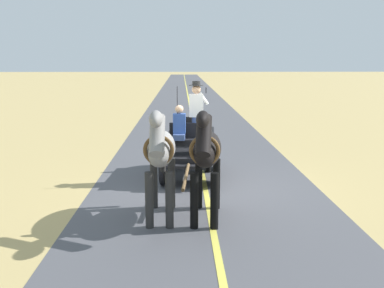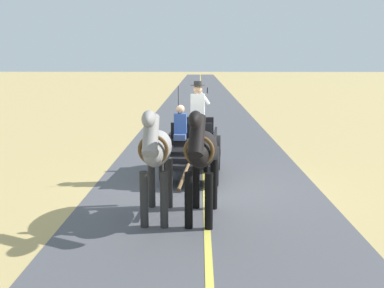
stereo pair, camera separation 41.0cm
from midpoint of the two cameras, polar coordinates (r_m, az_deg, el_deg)
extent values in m
plane|color=tan|center=(10.33, 0.60, -5.77)|extent=(200.00, 200.00, 0.00)
cube|color=#4C4C51|center=(10.33, 0.60, -5.75)|extent=(5.40, 160.00, 0.01)
cube|color=#DBCC4C|center=(10.32, 0.60, -5.72)|extent=(0.12, 160.00, 0.00)
cube|color=black|center=(11.11, -1.21, -1.03)|extent=(1.35, 2.28, 0.12)
cube|color=black|center=(11.04, 1.74, 0.36)|extent=(0.20, 2.09, 0.44)
cube|color=black|center=(11.11, -4.15, 0.41)|extent=(0.20, 2.09, 0.44)
cube|color=black|center=(9.95, -1.66, -3.08)|extent=(1.09, 0.31, 0.08)
cube|color=black|center=(12.32, -0.84, -0.67)|extent=(0.73, 0.25, 0.06)
cube|color=black|center=(10.45, -1.43, 0.31)|extent=(1.04, 0.43, 0.14)
cube|color=black|center=(10.58, -1.37, 1.66)|extent=(1.02, 0.15, 0.44)
cube|color=black|center=(11.53, -1.06, 1.34)|extent=(1.04, 0.43, 0.14)
cube|color=black|center=(11.67, -1.01, 2.55)|extent=(1.02, 0.15, 0.44)
cylinder|color=black|center=(10.38, 2.10, -2.93)|extent=(0.17, 0.96, 0.96)
cylinder|color=black|center=(10.38, 2.10, -2.93)|extent=(0.13, 0.22, 0.21)
cylinder|color=black|center=(10.47, -5.04, -2.85)|extent=(0.17, 0.96, 0.96)
cylinder|color=black|center=(10.47, -5.04, -2.85)|extent=(0.13, 0.22, 0.21)
cylinder|color=black|center=(11.88, 2.17, -1.12)|extent=(0.17, 0.96, 0.96)
cylinder|color=black|center=(11.88, 2.17, -1.12)|extent=(0.13, 0.22, 0.21)
cylinder|color=black|center=(11.96, -4.08, -1.06)|extent=(0.17, 0.96, 0.96)
cylinder|color=black|center=(11.96, -4.08, -1.06)|extent=(0.13, 0.22, 0.21)
cylinder|color=brown|center=(8.99, -2.12, -4.31)|extent=(0.21, 2.00, 0.07)
cylinder|color=black|center=(10.36, -3.11, 4.12)|extent=(0.02, 0.02, 1.30)
cylinder|color=#384C7F|center=(10.68, -0.53, 1.26)|extent=(0.22, 0.22, 0.90)
cube|color=silver|center=(10.58, -0.54, 5.16)|extent=(0.35, 0.24, 0.56)
sphere|color=tan|center=(10.55, -0.54, 7.32)|extent=(0.22, 0.22, 0.22)
cylinder|color=black|center=(10.54, -0.55, 7.86)|extent=(0.36, 0.36, 0.01)
cylinder|color=black|center=(10.54, -0.55, 8.13)|extent=(0.20, 0.20, 0.10)
cylinder|color=silver|center=(10.52, 0.43, 6.11)|extent=(0.27, 0.10, 0.32)
cube|color=black|center=(10.48, 0.76, 7.18)|extent=(0.02, 0.07, 0.14)
cube|color=#384C7F|center=(10.32, -2.87, 0.95)|extent=(0.30, 0.34, 0.14)
cube|color=#2D4C99|center=(10.39, -2.82, 2.75)|extent=(0.31, 0.22, 0.48)
sphere|color=tan|center=(10.35, -2.84, 4.67)|extent=(0.20, 0.20, 0.20)
ellipsoid|color=black|center=(8.01, 0.46, -0.63)|extent=(0.74, 1.61, 0.64)
cylinder|color=black|center=(7.70, 1.48, -7.66)|extent=(0.15, 0.15, 1.05)
cylinder|color=black|center=(7.73, -1.24, -7.58)|extent=(0.15, 0.15, 1.05)
cylinder|color=black|center=(8.74, 1.94, -5.35)|extent=(0.15, 0.15, 1.05)
cylinder|color=black|center=(8.76, -0.44, -5.29)|extent=(0.15, 0.15, 1.05)
cylinder|color=black|center=(7.11, -0.09, 1.14)|extent=(0.33, 0.67, 0.73)
ellipsoid|color=black|center=(6.85, -0.26, 3.31)|extent=(0.28, 0.56, 0.28)
cube|color=black|center=(7.13, -0.08, 1.45)|extent=(0.12, 0.51, 0.56)
cylinder|color=black|center=(8.80, 0.85, -1.57)|extent=(0.11, 0.11, 0.70)
torus|color=brown|center=(7.46, 0.12, -0.89)|extent=(0.55, 0.13, 0.55)
ellipsoid|color=gray|center=(8.09, -5.67, -0.57)|extent=(0.58, 1.57, 0.64)
cylinder|color=#272726|center=(7.77, -4.55, -7.51)|extent=(0.15, 0.15, 1.05)
cylinder|color=#272726|center=(7.80, -7.24, -7.48)|extent=(0.15, 0.15, 1.05)
cylinder|color=#272726|center=(8.81, -4.07, -5.23)|extent=(0.15, 0.15, 1.05)
cylinder|color=#272726|center=(8.84, -6.44, -5.22)|extent=(0.15, 0.15, 1.05)
cylinder|color=gray|center=(7.19, -6.31, 1.18)|extent=(0.27, 0.65, 0.73)
ellipsoid|color=gray|center=(6.93, -6.54, 3.32)|extent=(0.23, 0.54, 0.28)
cube|color=#272726|center=(7.20, -6.30, 1.49)|extent=(0.07, 0.50, 0.56)
cylinder|color=#272726|center=(8.88, -5.22, -1.51)|extent=(0.11, 0.11, 0.70)
torus|color=brown|center=(7.54, -6.04, -0.82)|extent=(0.55, 0.08, 0.55)
camera|label=1|loc=(0.20, -91.19, -0.24)|focal=39.91mm
camera|label=2|loc=(0.20, 88.81, 0.24)|focal=39.91mm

